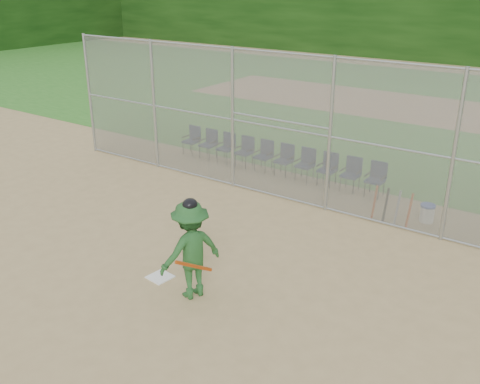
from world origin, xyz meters
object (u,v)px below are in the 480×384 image
Objects in this scene: home_plate at (160,277)px; chair_0 at (191,141)px; water_cooler at (427,213)px; batter_at_plate at (191,250)px.

chair_0 reaches higher than home_plate.
home_plate is at bearing -54.68° from chair_0.
home_plate is 0.47× the size of chair_0.
water_cooler is 0.48× the size of chair_0.
home_plate is at bearing 173.64° from batter_at_plate.
chair_0 is at bearing 129.96° from batter_at_plate.
batter_at_plate is 4.39× the size of water_cooler.
water_cooler is at bearing -5.80° from chair_0.
water_cooler is at bearing 57.98° from home_plate.
chair_0 is at bearing 125.32° from home_plate.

